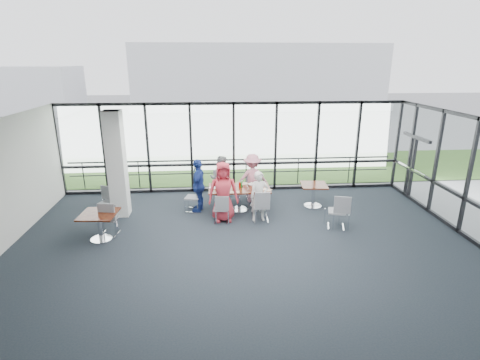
{
  "coord_description": "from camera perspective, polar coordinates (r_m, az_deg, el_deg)",
  "views": [
    {
      "loc": [
        -0.78,
        -7.94,
        4.57
      ],
      "look_at": [
        0.05,
        2.78,
        1.1
      ],
      "focal_mm": 28.0,
      "sensor_mm": 36.0,
      "label": 1
    }
  ],
  "objects": [
    {
      "name": "tumbler_c",
      "position": [
        11.96,
        0.24,
        -0.39
      ],
      "size": [
        0.07,
        0.07,
        0.15
      ],
      "primitive_type": "cylinder",
      "color": "white",
      "rests_on": "main_table"
    },
    {
      "name": "chair_main_fl",
      "position": [
        12.71,
        -2.83,
        -0.94
      ],
      "size": [
        0.56,
        0.56,
        0.95
      ],
      "primitive_type": null,
      "rotation": [
        0.0,
        0.0,
        2.9
      ],
      "color": "gray",
      "rests_on": "ground"
    },
    {
      "name": "side_table_left",
      "position": [
        10.49,
        -20.7,
        -5.34
      ],
      "size": [
        0.98,
        0.98,
        0.75
      ],
      "rotation": [
        0.0,
        0.0,
        -0.08
      ],
      "color": "#360C0C",
      "rests_on": "ground"
    },
    {
      "name": "chair_main_nl",
      "position": [
        10.95,
        -2.89,
        -4.38
      ],
      "size": [
        0.46,
        0.46,
        0.85
      ],
      "primitive_type": null,
      "rotation": [
        0.0,
        0.0,
        -0.1
      ],
      "color": "gray",
      "rests_on": "ground"
    },
    {
      "name": "diner_far_left",
      "position": [
        12.49,
        -2.91,
        0.21
      ],
      "size": [
        0.84,
        0.62,
        1.57
      ],
      "primitive_type": "imported",
      "rotation": [
        0.0,
        0.0,
        2.94
      ],
      "color": "slate",
      "rests_on": "ground"
    },
    {
      "name": "exit_door",
      "position": [
        13.97,
        24.79,
        1.6
      ],
      "size": [
        0.12,
        1.6,
        2.1
      ],
      "primitive_type": "cube",
      "color": "black",
      "rests_on": "ground"
    },
    {
      "name": "chair_main_end",
      "position": [
        11.84,
        -7.21,
        -2.63
      ],
      "size": [
        0.53,
        0.53,
        0.9
      ],
      "primitive_type": null,
      "rotation": [
        0.0,
        0.0,
        -1.81
      ],
      "color": "gray",
      "rests_on": "ground"
    },
    {
      "name": "menu_b",
      "position": [
        11.56,
        4.11,
        -1.47
      ],
      "size": [
        0.35,
        0.35,
        0.0
      ],
      "primitive_type": "cube",
      "rotation": [
        0.0,
        0.0,
        -0.75
      ],
      "color": "white",
      "rests_on": "main_table"
    },
    {
      "name": "chair_main_fr",
      "position": [
        12.74,
        2.02,
        -1.03
      ],
      "size": [
        0.44,
        0.44,
        0.89
      ],
      "primitive_type": null,
      "rotation": [
        0.0,
        0.0,
        3.15
      ],
      "color": "gray",
      "rests_on": "ground"
    },
    {
      "name": "structural_column",
      "position": [
        11.69,
        -18.25,
        2.23
      ],
      "size": [
        0.5,
        0.5,
        3.2
      ],
      "primitive_type": "cube",
      "color": "white",
      "rests_on": "ground"
    },
    {
      "name": "chair_spare_la",
      "position": [
        10.77,
        -19.42,
        -5.53
      ],
      "size": [
        0.53,
        0.53,
        0.96
      ],
      "primitive_type": null,
      "rotation": [
        0.0,
        0.0,
        -0.15
      ],
      "color": "gray",
      "rests_on": "ground"
    },
    {
      "name": "tumbler_a",
      "position": [
        11.39,
        -0.97,
        -1.33
      ],
      "size": [
        0.08,
        0.08,
        0.15
      ],
      "primitive_type": "cylinder",
      "color": "white",
      "rests_on": "main_table"
    },
    {
      "name": "ketchup_bottle",
      "position": [
        11.68,
        -0.05,
        -0.74
      ],
      "size": [
        0.06,
        0.06,
        0.18
      ],
      "primitive_type": "cylinder",
      "color": "#9E0901",
      "rests_on": "main_table"
    },
    {
      "name": "tumbler_d",
      "position": [
        11.54,
        -3.11,
        -1.15
      ],
      "size": [
        0.07,
        0.07,
        0.13
      ],
      "primitive_type": "cylinder",
      "color": "white",
      "rests_on": "main_table"
    },
    {
      "name": "grass_strip",
      "position": [
        16.6,
        -1.57,
        1.93
      ],
      "size": [
        80.0,
        5.0,
        0.01
      ],
      "primitive_type": "cube",
      "color": "#314F20",
      "rests_on": "ground"
    },
    {
      "name": "guard_rail",
      "position": [
        14.17,
        -1.09,
        1.18
      ],
      "size": [
        12.0,
        0.06,
        0.06
      ],
      "primitive_type": "cylinder",
      "rotation": [
        0.0,
        1.57,
        0.0
      ],
      "color": "#2D2D33",
      "rests_on": "ground"
    },
    {
      "name": "plate_fr",
      "position": [
        12.03,
        1.84,
        -0.61
      ],
      "size": [
        0.26,
        0.26,
        0.01
      ],
      "primitive_type": "cylinder",
      "color": "white",
      "rests_on": "main_table"
    },
    {
      "name": "menu_a",
      "position": [
        11.32,
        -0.81,
        -1.84
      ],
      "size": [
        0.29,
        0.21,
        0.0
      ],
      "primitive_type": "cube",
      "rotation": [
        0.0,
        0.0,
        -0.05
      ],
      "color": "white",
      "rests_on": "main_table"
    },
    {
      "name": "ceiling",
      "position": [
        8.1,
        1.17,
        8.13
      ],
      "size": [
        12.0,
        10.0,
        0.04
      ],
      "primitive_type": "cube",
      "color": "white",
      "rests_on": "ground"
    },
    {
      "name": "plate_end",
      "position": [
        11.71,
        -4.15,
        -1.18
      ],
      "size": [
        0.25,
        0.25,
        0.01
      ],
      "primitive_type": "cylinder",
      "color": "white",
      "rests_on": "main_table"
    },
    {
      "name": "diner_far_right",
      "position": [
        12.43,
        1.86,
        0.3
      ],
      "size": [
        1.1,
        0.63,
        1.64
      ],
      "primitive_type": "imported",
      "rotation": [
        0.0,
        0.0,
        3.22
      ],
      "color": "#CE7A8E",
      "rests_on": "ground"
    },
    {
      "name": "menu_c",
      "position": [
        12.08,
        0.55,
        -0.55
      ],
      "size": [
        0.35,
        0.34,
        0.0
      ],
      "primitive_type": "cube",
      "rotation": [
        0.0,
        0.0,
        0.71
      ],
      "color": "white",
      "rests_on": "main_table"
    },
    {
      "name": "tumbler_b",
      "position": [
        11.47,
        1.29,
        -1.21
      ],
      "size": [
        0.07,
        0.07,
        0.14
      ],
      "primitive_type": "cylinder",
      "color": "white",
      "rests_on": "main_table"
    },
    {
      "name": "chair_spare_r",
      "position": [
        10.94,
        14.57,
        -4.64
      ],
      "size": [
        0.59,
        0.59,
        0.98
      ],
      "primitive_type": null,
      "rotation": [
        0.0,
        0.0,
        -0.28
      ],
      "color": "gray",
      "rests_on": "ground"
    },
    {
      "name": "diner_end",
      "position": [
        11.71,
        -6.33,
        -0.8
      ],
      "size": [
        0.74,
        1.08,
        1.68
      ],
      "primitive_type": "imported",
      "rotation": [
        0.0,
        0.0,
        -1.79
      ],
      "color": "navy",
      "rests_on": "ground"
    },
    {
      "name": "floor",
      "position": [
        9.2,
        1.04,
        -11.97
      ],
      "size": [
        12.0,
        10.0,
        0.02
      ],
      "primitive_type": "cube",
      "color": "#1C242C",
      "rests_on": "ground"
    },
    {
      "name": "diner_near_right",
      "position": [
        10.98,
        2.93,
        -2.51
      ],
      "size": [
        0.59,
        0.47,
        1.5
      ],
      "primitive_type": "imported",
      "rotation": [
        0.0,
        0.0,
        0.13
      ],
      "color": "silver",
      "rests_on": "ground"
    },
    {
      "name": "plate_fl",
      "position": [
        12.04,
        -2.5,
        -0.6
      ],
      "size": [
        0.25,
        0.25,
        0.01
      ],
      "primitive_type": "cylinder",
      "color": "white",
      "rests_on": "main_table"
    },
    {
      "name": "plate_nr",
      "position": [
        11.43,
        2.63,
        -1.63
      ],
      "size": [
        0.27,
        0.27,
        0.01
      ],
      "primitive_type": "cylinder",
      "color": "white",
      "rests_on": "main_table"
    },
    {
      "name": "diner_near_left",
      "position": [
        10.92,
        -2.59,
        -1.81
      ],
      "size": [
        0.9,
        0.61,
        1.79
      ],
      "primitive_type": "imported",
      "rotation": [
        0.0,
        0.0,
        0.04
      ],
      "color": "#BC2D3B",
      "rests_on": "ground"
    },
    {
      "name": "chair_main_nr",
      "position": [
        11.02,
        3.25,
        -4.0
      ],
      "size": [
        0.47,
        0.47,
        0.94
      ],
      "primitive_type": null,
      "rotation": [
        0.0,
        0.0,
        -0.03
      ],
      "color": "gray",
      "rests_on": "ground"
    },
    {
      "name": "main_table",
      "position": [
        11.74,
        -0.11,
        -1.76
      ],
      "size": [
        1.92,
        1.08,
        0.75
      ],
      "rotation": [
        0.0,
        0.0,
        -0.02
      ],
      "color": "#360C0C",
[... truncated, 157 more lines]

